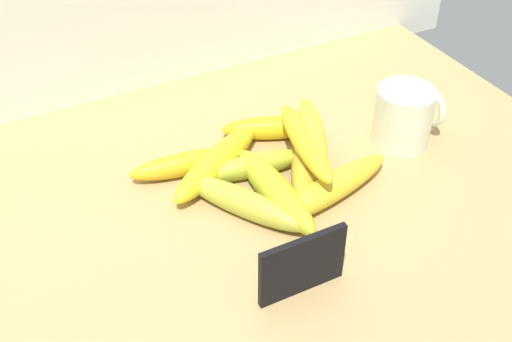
% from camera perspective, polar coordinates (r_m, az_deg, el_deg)
% --- Properties ---
extents(counter_top, '(1.10, 0.76, 0.03)m').
position_cam_1_polar(counter_top, '(0.85, -1.52, -5.41)').
color(counter_top, tan).
rests_on(counter_top, ground).
extents(chalkboard_sign, '(0.11, 0.02, 0.08)m').
position_cam_1_polar(chalkboard_sign, '(0.74, 4.14, -8.60)').
color(chalkboard_sign, black).
rests_on(chalkboard_sign, counter_top).
extents(coffee_mug, '(0.10, 0.09, 0.09)m').
position_cam_1_polar(coffee_mug, '(0.98, 13.19, 4.83)').
color(coffee_mug, silver).
rests_on(coffee_mug, counter_top).
extents(banana_0, '(0.17, 0.05, 0.03)m').
position_cam_1_polar(banana_0, '(0.91, -0.28, 0.48)').
color(banana_0, '#A7B32E').
rests_on(banana_0, counter_top).
extents(banana_1, '(0.16, 0.09, 0.04)m').
position_cam_1_polar(banana_1, '(0.98, 1.46, 3.90)').
color(banana_1, yellow).
rests_on(banana_1, counter_top).
extents(banana_2, '(0.05, 0.20, 0.04)m').
position_cam_1_polar(banana_2, '(0.86, 1.72, -1.73)').
color(banana_2, '#ACB727').
rests_on(banana_2, counter_top).
extents(banana_3, '(0.17, 0.06, 0.03)m').
position_cam_1_polar(banana_3, '(0.92, -6.37, 0.64)').
color(banana_3, gold).
rests_on(banana_3, counter_top).
extents(banana_4, '(0.13, 0.19, 0.04)m').
position_cam_1_polar(banana_4, '(0.84, -1.17, -2.84)').
color(banana_4, '#ABAE35').
rests_on(banana_4, counter_top).
extents(banana_5, '(0.21, 0.09, 0.04)m').
position_cam_1_polar(banana_5, '(0.87, 6.93, -1.45)').
color(banana_5, yellow).
rests_on(banana_5, counter_top).
extents(banana_6, '(0.19, 0.14, 0.04)m').
position_cam_1_polar(banana_6, '(0.91, -3.54, 0.78)').
color(banana_6, yellow).
rests_on(banana_6, counter_top).
extents(banana_7, '(0.13, 0.17, 0.04)m').
position_cam_1_polar(banana_7, '(0.91, 4.52, 0.75)').
color(banana_7, gold).
rests_on(banana_7, counter_top).
extents(banana_8, '(0.11, 0.18, 0.04)m').
position_cam_1_polar(banana_8, '(0.90, 5.08, 3.22)').
color(banana_8, yellow).
rests_on(banana_8, banana_7).
extents(banana_9, '(0.07, 0.19, 0.04)m').
position_cam_1_polar(banana_9, '(0.89, 4.45, 2.64)').
color(banana_9, yellow).
rests_on(banana_9, banana_7).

